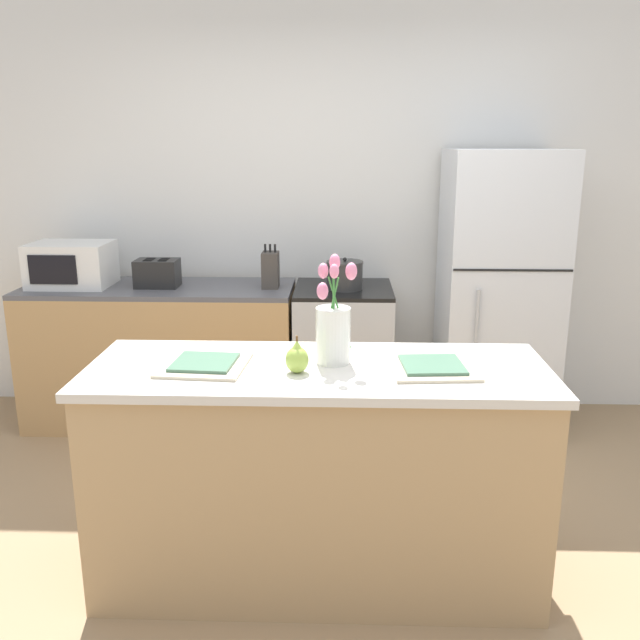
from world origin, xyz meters
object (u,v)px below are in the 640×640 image
(flower_vase, at_px, (333,328))
(microwave, at_px, (72,264))
(refrigerator, at_px, (498,294))
(cooking_pot, at_px, (345,275))
(knife_block, at_px, (270,270))
(pear_figurine, at_px, (297,358))
(plate_setting_right, at_px, (432,367))
(plate_setting_left, at_px, (204,364))
(stove_range, at_px, (343,356))
(toaster, at_px, (157,273))

(flower_vase, height_order, microwave, flower_vase)
(refrigerator, bearing_deg, cooking_pot, -177.72)
(flower_vase, bearing_deg, knife_block, 104.91)
(refrigerator, relative_size, pear_figurine, 11.91)
(flower_vase, xyz_separation_m, plate_setting_right, (0.38, -0.07, -0.13))
(flower_vase, height_order, pear_figurine, flower_vase)
(pear_figurine, distance_m, knife_block, 1.68)
(flower_vase, relative_size, pear_figurine, 2.93)
(plate_setting_left, bearing_deg, stove_range, 71.50)
(flower_vase, relative_size, plate_setting_left, 1.24)
(plate_setting_right, relative_size, microwave, 0.72)
(plate_setting_right, bearing_deg, knife_block, 116.28)
(plate_setting_right, distance_m, microwave, 2.60)
(plate_setting_right, distance_m, cooking_pot, 1.62)
(pear_figurine, height_order, microwave, microwave)
(stove_range, height_order, pear_figurine, pear_figurine)
(plate_setting_left, height_order, knife_block, knife_block)
(toaster, bearing_deg, plate_setting_left, -69.06)
(plate_setting_left, xyz_separation_m, plate_setting_right, (0.88, 0.00, 0.00))
(pear_figurine, xyz_separation_m, plate_setting_left, (-0.37, 0.06, -0.05))
(flower_vase, relative_size, knife_block, 1.58)
(microwave, distance_m, knife_block, 1.24)
(pear_figurine, bearing_deg, microwave, 132.20)
(refrigerator, bearing_deg, pear_figurine, -123.90)
(microwave, xyz_separation_m, knife_block, (1.24, -0.01, -0.02))
(plate_setting_right, xyz_separation_m, microwave, (-2.03, 1.62, 0.09))
(stove_range, xyz_separation_m, flower_vase, (-0.04, -1.55, 0.62))
(pear_figurine, bearing_deg, cooking_pot, 83.67)
(stove_range, relative_size, plate_setting_left, 2.61)
(knife_block, bearing_deg, flower_vase, -75.09)
(refrigerator, height_order, pear_figurine, refrigerator)
(plate_setting_right, bearing_deg, cooking_pot, 101.97)
(plate_setting_left, xyz_separation_m, toaster, (-0.61, 1.60, 0.04))
(stove_range, xyz_separation_m, refrigerator, (0.95, 0.00, 0.42))
(flower_vase, bearing_deg, plate_setting_left, -172.25)
(plate_setting_left, bearing_deg, microwave, 125.47)
(pear_figurine, distance_m, cooking_pot, 1.65)
(refrigerator, relative_size, microwave, 3.60)
(refrigerator, bearing_deg, toaster, -179.57)
(flower_vase, relative_size, plate_setting_right, 1.24)
(refrigerator, distance_m, flower_vase, 1.85)
(pear_figurine, distance_m, toaster, 1.93)
(refrigerator, height_order, toaster, refrigerator)
(stove_range, bearing_deg, plate_setting_left, -108.50)
(toaster, relative_size, cooking_pot, 1.24)
(stove_range, distance_m, flower_vase, 1.67)
(plate_setting_right, relative_size, knife_block, 1.27)
(stove_range, relative_size, toaster, 3.20)
(plate_setting_right, xyz_separation_m, toaster, (-1.49, 1.60, 0.04))
(knife_block, bearing_deg, refrigerator, 0.63)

